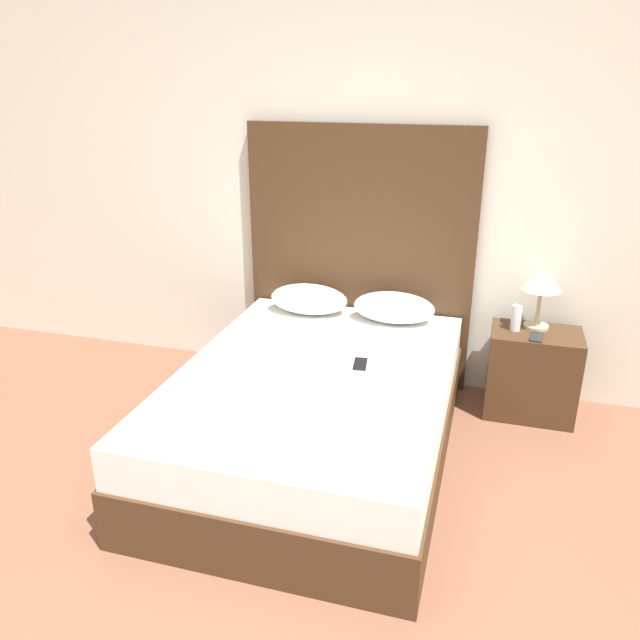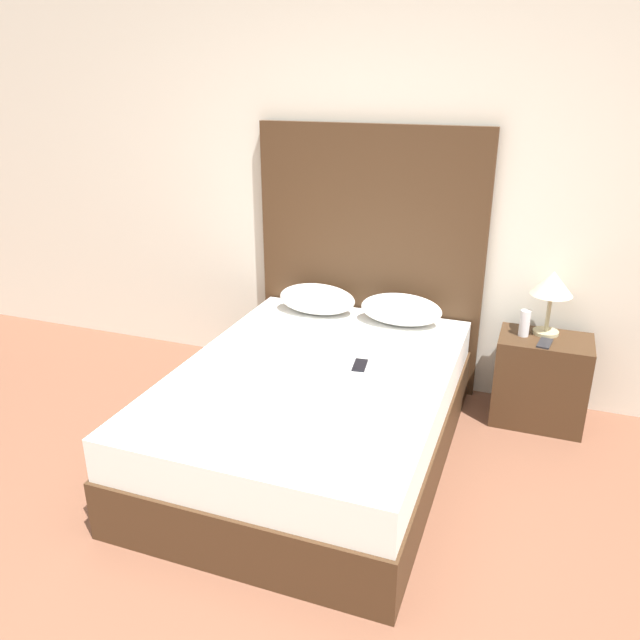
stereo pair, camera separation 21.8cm
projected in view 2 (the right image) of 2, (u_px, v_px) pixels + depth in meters
name	position (u px, v px, depth m)	size (l,w,h in m)	color
wall_back	(392.00, 184.00, 3.96)	(10.00, 0.06, 2.70)	silver
bed	(314.00, 413.00, 3.43)	(1.43, 2.01, 0.53)	#422B19
headboard	(369.00, 259.00, 4.11)	(1.50, 0.05, 1.72)	#422B19
pillow_left	(317.00, 299.00, 4.10)	(0.52, 0.29, 0.19)	white
pillow_right	(401.00, 309.00, 3.92)	(0.52, 0.29, 0.19)	white
phone_on_bed	(360.00, 365.00, 3.38)	(0.09, 0.16, 0.01)	black
nightstand	(540.00, 380.00, 3.77)	(0.53, 0.36, 0.55)	#422B19
table_lamp	(552.00, 286.00, 3.62)	(0.24, 0.24, 0.39)	tan
phone_on_nightstand	(545.00, 343.00, 3.59)	(0.09, 0.16, 0.01)	#232328
toiletry_bottle	(525.00, 323.00, 3.68)	(0.06, 0.06, 0.16)	silver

